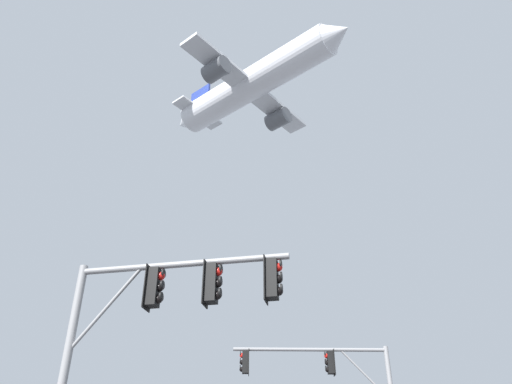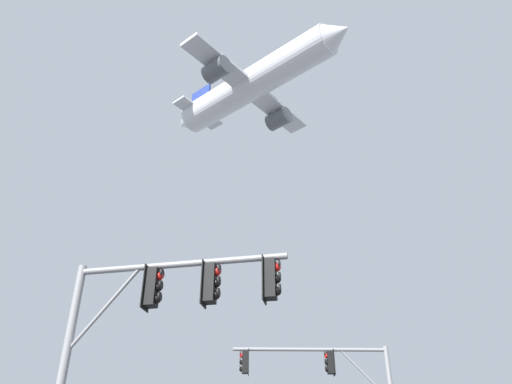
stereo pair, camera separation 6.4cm
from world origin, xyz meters
The scene contains 3 objects.
signal_pole_near centered at (-2.75, 6.14, 4.50)m, with size 5.10×1.06×5.83m.
signal_pole_far centered at (2.39, 16.78, 4.78)m, with size 6.56×0.66×6.31m.
airplane centered at (-1.88, 38.77, 41.79)m, with size 22.05×18.35×6.97m.
Camera 1 is at (-0.19, -4.80, 1.18)m, focal length 34.95 mm.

